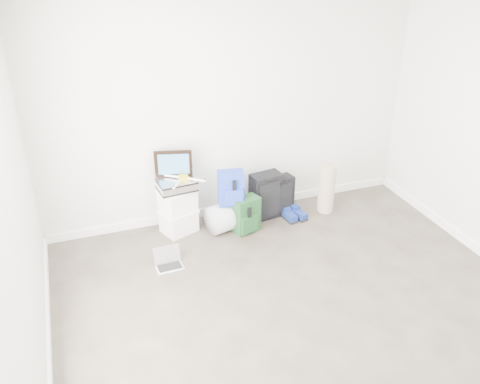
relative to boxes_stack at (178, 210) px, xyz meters
name	(u,v)px	position (x,y,z in m)	size (l,w,h in m)	color
ground	(326,346)	(0.74, -2.25, -0.28)	(5.00, 5.00, 0.00)	#312924
room_envelope	(344,163)	(0.74, -2.23, 1.44)	(4.52, 5.02, 2.71)	silver
boxes_stack	(178,210)	(0.00, 0.00, 0.00)	(0.47, 0.43, 0.55)	white
briefcase	(177,185)	(0.00, 0.00, 0.33)	(0.41, 0.30, 0.12)	#B2B2B7
painting	(173,164)	(0.00, 0.10, 0.55)	(0.42, 0.13, 0.32)	black
drone	(183,178)	(0.08, -0.02, 0.42)	(0.44, 0.44, 0.05)	gold
duffel_bag	(231,215)	(0.60, -0.13, -0.11)	(0.34, 0.34, 0.54)	gray
blue_backpack	(231,189)	(0.60, -0.16, 0.26)	(0.32, 0.26, 0.41)	#183EA0
large_suitcase	(266,196)	(1.09, -0.03, 0.01)	(0.40, 0.29, 0.58)	black
green_backpack	(246,215)	(0.75, -0.26, -0.07)	(0.35, 0.30, 0.43)	#14371B
carry_on	(280,195)	(1.29, 0.00, -0.03)	(0.34, 0.26, 0.49)	black
shoes	(293,215)	(1.39, -0.19, -0.23)	(0.28, 0.29, 0.09)	black
rolled_rug	(327,188)	(1.86, -0.14, 0.03)	(0.20, 0.20, 0.63)	tan
laptop	(169,262)	(-0.27, -0.64, -0.23)	(0.29, 0.21, 0.20)	silver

